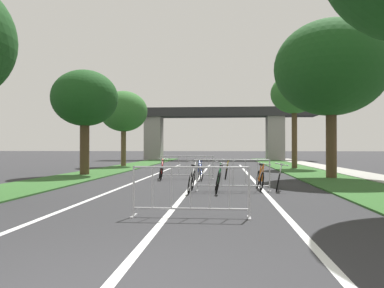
{
  "coord_description": "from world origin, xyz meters",
  "views": [
    {
      "loc": [
        1.19,
        -3.49,
        1.43
      ],
      "look_at": [
        -0.22,
        13.25,
        1.59
      ],
      "focal_mm": 35.73,
      "sensor_mm": 36.0,
      "label": 1
    }
  ],
  "objects_px": {
    "crowd_barrier_second": "(233,175)",
    "bicycle_red_5": "(161,172)",
    "bicycle_yellow_4": "(227,170)",
    "tree_left_pine_far": "(124,112)",
    "tree_right_cypress_far": "(331,68)",
    "bicycle_white_1": "(279,180)",
    "crowd_barrier_third": "(187,167)",
    "bicycle_green_3": "(218,181)",
    "bicycle_blue_0": "(200,172)",
    "bicycle_silver_6": "(192,180)",
    "bicycle_orange_2": "(260,179)",
    "crowd_barrier_nearest": "(191,192)",
    "tree_left_oak_near": "(85,99)",
    "tree_right_oak_mid": "(294,94)"
  },
  "relations": [
    {
      "from": "bicycle_green_3",
      "to": "tree_right_oak_mid",
      "type": "bearing_deg",
      "value": 68.75
    },
    {
      "from": "tree_left_pine_far",
      "to": "bicycle_red_5",
      "type": "distance_m",
      "value": 12.85
    },
    {
      "from": "tree_left_oak_near",
      "to": "bicycle_silver_6",
      "type": "distance_m",
      "value": 9.94
    },
    {
      "from": "crowd_barrier_nearest",
      "to": "bicycle_blue_0",
      "type": "relative_size",
      "value": 1.53
    },
    {
      "from": "tree_right_cypress_far",
      "to": "bicycle_blue_0",
      "type": "relative_size",
      "value": 4.61
    },
    {
      "from": "tree_right_oak_mid",
      "to": "bicycle_yellow_4",
      "type": "relative_size",
      "value": 4.07
    },
    {
      "from": "tree_right_cypress_far",
      "to": "bicycle_white_1",
      "type": "relative_size",
      "value": 4.58
    },
    {
      "from": "tree_left_oak_near",
      "to": "bicycle_white_1",
      "type": "height_order",
      "value": "tree_left_oak_near"
    },
    {
      "from": "tree_left_pine_far",
      "to": "bicycle_silver_6",
      "type": "distance_m",
      "value": 17.74
    },
    {
      "from": "bicycle_green_3",
      "to": "tree_left_oak_near",
      "type": "bearing_deg",
      "value": 133.24
    },
    {
      "from": "crowd_barrier_nearest",
      "to": "bicycle_blue_0",
      "type": "bearing_deg",
      "value": 92.42
    },
    {
      "from": "crowd_barrier_second",
      "to": "bicycle_white_1",
      "type": "xyz_separation_m",
      "value": [
        1.53,
        0.44,
        -0.17
      ]
    },
    {
      "from": "tree_left_oak_near",
      "to": "bicycle_yellow_4",
      "type": "distance_m",
      "value": 8.23
    },
    {
      "from": "bicycle_blue_0",
      "to": "bicycle_silver_6",
      "type": "bearing_deg",
      "value": -102.7
    },
    {
      "from": "tree_left_pine_far",
      "to": "bicycle_silver_6",
      "type": "bearing_deg",
      "value": -67.83
    },
    {
      "from": "bicycle_blue_0",
      "to": "tree_right_cypress_far",
      "type": "bearing_deg",
      "value": -1.12
    },
    {
      "from": "crowd_barrier_nearest",
      "to": "bicycle_white_1",
      "type": "bearing_deg",
      "value": 64.37
    },
    {
      "from": "crowd_barrier_second",
      "to": "bicycle_blue_0",
      "type": "height_order",
      "value": "crowd_barrier_second"
    },
    {
      "from": "tree_left_pine_far",
      "to": "bicycle_white_1",
      "type": "distance_m",
      "value": 18.3
    },
    {
      "from": "tree_left_oak_near",
      "to": "bicycle_blue_0",
      "type": "xyz_separation_m",
      "value": [
        6.12,
        -2.32,
        -3.59
      ]
    },
    {
      "from": "tree_right_cypress_far",
      "to": "crowd_barrier_third",
      "type": "distance_m",
      "value": 8.11
    },
    {
      "from": "crowd_barrier_third",
      "to": "bicycle_yellow_4",
      "type": "relative_size",
      "value": 1.53
    },
    {
      "from": "crowd_barrier_second",
      "to": "bicycle_orange_2",
      "type": "distance_m",
      "value": 1.11
    },
    {
      "from": "crowd_barrier_nearest",
      "to": "bicycle_green_3",
      "type": "bearing_deg",
      "value": 83.71
    },
    {
      "from": "tree_right_cypress_far",
      "to": "bicycle_silver_6",
      "type": "distance_m",
      "value": 9.64
    },
    {
      "from": "bicycle_orange_2",
      "to": "bicycle_yellow_4",
      "type": "xyz_separation_m",
      "value": [
        -1.11,
        4.77,
        0.01
      ]
    },
    {
      "from": "bicycle_blue_0",
      "to": "bicycle_orange_2",
      "type": "height_order",
      "value": "bicycle_orange_2"
    },
    {
      "from": "crowd_barrier_second",
      "to": "bicycle_silver_6",
      "type": "relative_size",
      "value": 1.42
    },
    {
      "from": "bicycle_blue_0",
      "to": "crowd_barrier_nearest",
      "type": "bearing_deg",
      "value": -100.67
    },
    {
      "from": "tree_right_oak_mid",
      "to": "bicycle_orange_2",
      "type": "bearing_deg",
      "value": -104.98
    },
    {
      "from": "bicycle_yellow_4",
      "to": "tree_left_pine_far",
      "type": "bearing_deg",
      "value": -53.64
    },
    {
      "from": "bicycle_green_3",
      "to": "bicycle_red_5",
      "type": "bearing_deg",
      "value": 117.03
    },
    {
      "from": "crowd_barrier_second",
      "to": "bicycle_red_5",
      "type": "distance_m",
      "value": 5.36
    },
    {
      "from": "crowd_barrier_second",
      "to": "bicycle_green_3",
      "type": "distance_m",
      "value": 0.62
    },
    {
      "from": "bicycle_blue_0",
      "to": "crowd_barrier_third",
      "type": "bearing_deg",
      "value": 126.47
    },
    {
      "from": "bicycle_green_3",
      "to": "crowd_barrier_nearest",
      "type": "bearing_deg",
      "value": -98.28
    },
    {
      "from": "tree_right_cypress_far",
      "to": "bicycle_white_1",
      "type": "bearing_deg",
      "value": -121.5
    },
    {
      "from": "crowd_barrier_nearest",
      "to": "bicycle_blue_0",
      "type": "xyz_separation_m",
      "value": [
        -0.38,
        9.05,
        -0.16
      ]
    },
    {
      "from": "crowd_barrier_second",
      "to": "bicycle_yellow_4",
      "type": "relative_size",
      "value": 1.54
    },
    {
      "from": "tree_left_oak_near",
      "to": "bicycle_green_3",
      "type": "height_order",
      "value": "tree_left_oak_near"
    },
    {
      "from": "bicycle_red_5",
      "to": "bicycle_orange_2",
      "type": "bearing_deg",
      "value": -55.58
    },
    {
      "from": "tree_left_pine_far",
      "to": "tree_right_cypress_far",
      "type": "bearing_deg",
      "value": -39.01
    },
    {
      "from": "crowd_barrier_third",
      "to": "bicycle_green_3",
      "type": "distance_m",
      "value": 5.36
    },
    {
      "from": "bicycle_orange_2",
      "to": "crowd_barrier_nearest",
      "type": "bearing_deg",
      "value": 68.66
    },
    {
      "from": "tree_left_oak_near",
      "to": "bicycle_silver_6",
      "type": "xyz_separation_m",
      "value": [
        6.15,
        -6.95,
        -3.57
      ]
    },
    {
      "from": "tree_left_pine_far",
      "to": "bicycle_white_1",
      "type": "bearing_deg",
      "value": -58.32
    },
    {
      "from": "tree_right_cypress_far",
      "to": "bicycle_blue_0",
      "type": "distance_m",
      "value": 7.77
    },
    {
      "from": "bicycle_green_3",
      "to": "bicycle_red_5",
      "type": "height_order",
      "value": "bicycle_green_3"
    },
    {
      "from": "bicycle_blue_0",
      "to": "bicycle_orange_2",
      "type": "xyz_separation_m",
      "value": [
        2.29,
        -3.68,
        -0.01
      ]
    },
    {
      "from": "tree_left_oak_near",
      "to": "crowd_barrier_nearest",
      "type": "xyz_separation_m",
      "value": [
        6.5,
        -11.37,
        -3.43
      ]
    }
  ]
}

